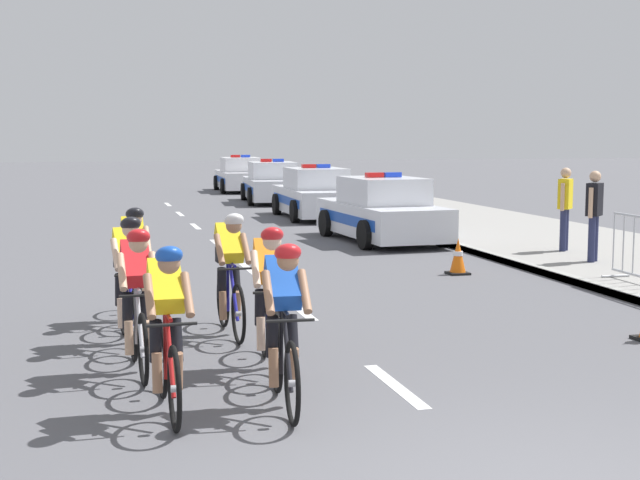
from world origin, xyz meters
TOP-DOWN VIEW (x-y plane):
  - sidewalk_slab at (7.33, 14.00)m, footprint 5.05×60.00m
  - kerb_edge at (4.88, 14.00)m, footprint 0.16×60.00m
  - lane_markings_centre at (0.00, 12.97)m, footprint 0.14×29.60m
  - cyclist_lead at (-2.23, 2.62)m, footprint 0.42×1.72m
  - cyclist_second at (-1.21, 2.53)m, footprint 0.44×1.72m
  - cyclist_third at (-2.40, 4.08)m, footprint 0.42×1.72m
  - cyclist_fourth at (-1.06, 3.91)m, footprint 0.44×1.72m
  - cyclist_fifth at (-2.42, 5.43)m, footprint 0.45×1.72m
  - cyclist_sixth at (-1.20, 5.58)m, footprint 0.42×1.72m
  - cyclist_seventh at (-2.28, 6.75)m, footprint 0.42×1.72m
  - police_car_nearest at (3.75, 14.49)m, footprint 2.17×4.48m
  - police_car_second at (3.75, 20.61)m, footprint 2.08×4.44m
  - police_car_third at (3.75, 26.90)m, footprint 2.28×4.53m
  - police_car_furthest at (3.75, 33.65)m, footprint 2.13×4.47m
  - traffic_cone_mid at (3.45, 9.41)m, footprint 0.36×0.36m
  - spectator_closest at (6.45, 11.01)m, footprint 0.42×0.43m
  - spectator_middle at (6.16, 9.47)m, footprint 0.44×0.41m

SIDE VIEW (x-z plane):
  - lane_markings_centre at x=0.00m, z-range 0.00..0.01m
  - sidewalk_slab at x=7.33m, z-range 0.00..0.12m
  - kerb_edge at x=4.88m, z-range 0.00..0.13m
  - traffic_cone_mid at x=3.45m, z-range -0.01..0.63m
  - police_car_nearest at x=3.75m, z-range -0.12..1.48m
  - police_car_second at x=3.75m, z-range -0.12..1.48m
  - police_car_third at x=3.75m, z-range -0.12..1.48m
  - police_car_furthest at x=3.75m, z-range -0.12..1.48m
  - cyclist_lead at x=-2.23m, z-range 0.00..1.57m
  - cyclist_second at x=-1.21m, z-range 0.00..1.57m
  - cyclist_third at x=-2.40m, z-range 0.00..1.57m
  - cyclist_fourth at x=-1.06m, z-range 0.00..1.57m
  - cyclist_fifth at x=-2.42m, z-range 0.00..1.57m
  - cyclist_sixth at x=-1.20m, z-range 0.00..1.57m
  - cyclist_seventh at x=-2.28m, z-range 0.00..1.57m
  - spectator_closest at x=6.45m, z-range 0.25..1.92m
  - spectator_middle at x=6.16m, z-range 0.25..1.92m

